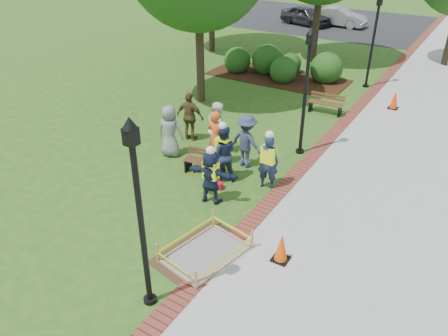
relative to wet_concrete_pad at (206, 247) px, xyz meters
The scene contains 29 objects.
ground 1.86m from the wet_concrete_pad, 141.23° to the left, with size 100.00×100.00×0.00m, color #285116.
sidewalk 11.71m from the wet_concrete_pad, 72.30° to the left, with size 6.00×60.00×0.02m, color #9E9E99.
brick_edging 11.16m from the wet_concrete_pad, 88.40° to the left, with size 0.50×60.00×0.03m, color maroon.
mulch_bed 13.89m from the wet_concrete_pad, 108.64° to the left, with size 7.00×3.00×0.05m, color #381E0F.
parking_lot 28.19m from the wet_concrete_pad, 92.93° to the left, with size 36.00×12.00×0.01m, color black.
wet_concrete_pad is the anchor object (origin of this frame).
bench_near 3.91m from the wet_concrete_pad, 124.16° to the left, with size 1.42×0.65×0.74m.
bench_far 10.02m from the wet_concrete_pad, 94.06° to the left, with size 1.46×0.57×0.78m.
cone_back 1.81m from the wet_concrete_pad, 25.89° to the left, with size 0.40×0.40×0.78m.
cone_far 12.08m from the wet_concrete_pad, 82.35° to the left, with size 0.41×0.41×0.80m.
toolbox 3.04m from the wet_concrete_pad, 117.92° to the left, with size 0.40×0.22×0.20m, color red.
lamp_near 2.91m from the wet_concrete_pad, 95.84° to the right, with size 0.28×0.28×4.26m.
lamp_mid 6.56m from the wet_concrete_pad, 91.76° to the left, with size 0.28×0.28×4.26m.
lamp_far 14.33m from the wet_concrete_pad, 90.76° to the left, with size 0.28×0.28×4.26m.
shrub_a 14.56m from the wet_concrete_pad, 117.29° to the left, with size 1.41×1.41×1.41m, color #1C4914.
shrub_b 14.56m from the wet_concrete_pad, 111.07° to the left, with size 1.61×1.61×1.61m, color #1C4914.
shrub_c 13.32m from the wet_concrete_pad, 107.13° to the left, with size 1.35×1.35×1.35m, color #1C4914.
shrub_d 14.01m from the wet_concrete_pad, 98.76° to the left, with size 1.59×1.59×1.59m, color #1C4914.
shrub_e 14.90m from the wet_concrete_pad, 106.51° to the left, with size 1.12×1.12×1.12m, color #1C4914.
casual_person_a 5.38m from the wet_concrete_pad, 136.62° to the left, with size 0.64×0.49×1.79m.
casual_person_b 4.62m from the wet_concrete_pad, 119.45° to the left, with size 0.65×0.48×1.86m.
casual_person_c 5.41m from the wet_concrete_pad, 119.24° to the left, with size 0.67×0.69×1.84m.
casual_person_d 6.43m from the wet_concrete_pad, 128.73° to the left, with size 0.62×0.43×1.82m.
casual_person_e 4.60m from the wet_concrete_pad, 106.90° to the left, with size 0.63×0.46×1.79m.
hivis_worker_a 2.41m from the wet_concrete_pad, 119.89° to the left, with size 0.56×0.41×1.77m.
hivis_worker_b 3.61m from the wet_concrete_pad, 92.37° to the left, with size 0.62×0.47×1.87m.
hivis_worker_c 3.63m from the wet_concrete_pad, 115.28° to the left, with size 0.68×0.63×1.95m.
parked_car_a 26.95m from the wet_concrete_pad, 107.58° to the left, with size 4.53×1.97×1.48m, color #2B2A2D.
parked_car_b 27.27m from the wet_concrete_pad, 102.45° to the left, with size 4.50×1.96×1.47m, color #A1A0A5.
Camera 1 is at (6.09, -7.83, 7.10)m, focal length 35.00 mm.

